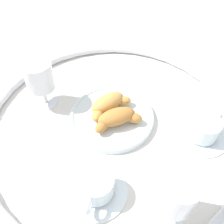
# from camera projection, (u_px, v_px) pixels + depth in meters

# --- Properties ---
(ground_plane) EXTENTS (2.20, 2.20, 0.00)m
(ground_plane) POSITION_uv_depth(u_px,v_px,m) (113.00, 126.00, 0.69)
(ground_plane) COLOR silver
(table_chrome_rim) EXTENTS (0.68, 0.68, 0.02)m
(table_chrome_rim) POSITION_uv_depth(u_px,v_px,m) (113.00, 123.00, 0.68)
(table_chrome_rim) COLOR silver
(table_chrome_rim) RESTS_ON ground_plane
(pastry_plate) EXTENTS (0.23, 0.23, 0.02)m
(pastry_plate) POSITION_uv_depth(u_px,v_px,m) (112.00, 117.00, 0.70)
(pastry_plate) COLOR silver
(pastry_plate) RESTS_ON ground_plane
(croissant_large) EXTENTS (0.14, 0.07, 0.04)m
(croissant_large) POSITION_uv_depth(u_px,v_px,m) (108.00, 104.00, 0.69)
(croissant_large) COLOR #D6994C
(croissant_large) RESTS_ON pastry_plate
(croissant_small) EXTENTS (0.13, 0.10, 0.04)m
(croissant_small) POSITION_uv_depth(u_px,v_px,m) (117.00, 118.00, 0.66)
(croissant_small) COLOR #BC7A38
(croissant_small) RESTS_ON pastry_plate
(coffee_cup_near) EXTENTS (0.14, 0.14, 0.06)m
(coffee_cup_near) POSITION_uv_depth(u_px,v_px,m) (204.00, 130.00, 0.65)
(coffee_cup_near) COLOR silver
(coffee_cup_near) RESTS_ON ground_plane
(coffee_cup_far) EXTENTS (0.14, 0.14, 0.06)m
(coffee_cup_far) POSITION_uv_depth(u_px,v_px,m) (96.00, 187.00, 0.55)
(coffee_cup_far) COLOR silver
(coffee_cup_far) RESTS_ON ground_plane
(juice_glass_left) EXTENTS (0.08, 0.08, 0.14)m
(juice_glass_left) POSITION_uv_depth(u_px,v_px,m) (39.00, 78.00, 0.68)
(juice_glass_left) COLOR white
(juice_glass_left) RESTS_ON ground_plane
(juice_glass_right) EXTENTS (0.08, 0.08, 0.14)m
(juice_glass_right) POSITION_uv_depth(u_px,v_px,m) (177.00, 194.00, 0.47)
(juice_glass_right) COLOR white
(juice_glass_right) RESTS_ON ground_plane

